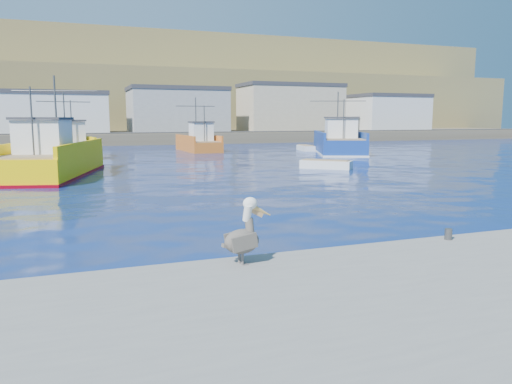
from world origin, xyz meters
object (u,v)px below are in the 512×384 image
Objects in this scene: skiff_mid at (326,165)px; skiff_far at (306,148)px; trawler_blue at (339,143)px; pelican at (244,236)px; boat_orange at (199,142)px; trawler_yellow_b at (68,147)px; trawler_yellow_a at (52,160)px.

skiff_far is at bearing 68.12° from skiff_mid.
trawler_blue reaches higher than skiff_mid.
trawler_blue reaches higher than pelican.
skiff_far is (7.90, 19.67, -0.01)m from skiff_mid.
boat_orange is 2.31× the size of skiff_far.
trawler_blue is (27.39, -3.83, 0.12)m from trawler_yellow_b.
skiff_far is 2.55× the size of pelican.
trawler_yellow_a is at bearing -93.26° from trawler_yellow_b.
trawler_yellow_b is 1.24× the size of boat_orange.
trawler_yellow_a is 32.46m from skiff_far.
skiff_mid is (-9.26, -14.41, -0.85)m from trawler_blue.
trawler_yellow_a is 3.30× the size of skiff_far.
skiff_far is at bearing -15.75° from boat_orange.
pelican reaches higher than skiff_mid.
trawler_yellow_b is at bearing 86.74° from trawler_yellow_a.
trawler_yellow_b is (0.94, 16.60, -0.08)m from trawler_yellow_a.
pelican is (-10.31, -45.85, 0.09)m from boat_orange.
trawler_blue reaches higher than skiff_far.
trawler_yellow_a is 26.15m from boat_orange.
trawler_yellow_a is 1.16× the size of trawler_yellow_b.
trawler_yellow_a is at bearing -125.05° from boat_orange.
boat_orange is (14.07, 4.80, 0.05)m from trawler_yellow_b.
trawler_blue is at bearing -75.52° from skiff_far.
skiff_mid is 2.44× the size of pelican.
trawler_yellow_b is at bearing 134.83° from skiff_mid.
trawler_yellow_a is 19.16m from skiff_mid.
trawler_blue is 3.52× the size of skiff_far.
boat_orange is 23.41m from skiff_mid.
pelican is (-14.36, -22.81, 0.88)m from skiff_mid.
trawler_yellow_a reaches higher than skiff_mid.
trawler_yellow_b reaches higher than skiff_far.
trawler_blue is (28.33, 12.77, 0.04)m from trawler_yellow_a.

